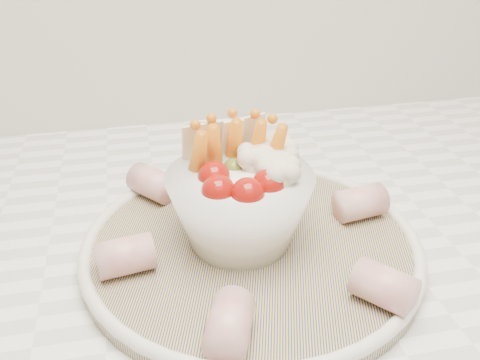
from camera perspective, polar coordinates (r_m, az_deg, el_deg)
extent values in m
cube|color=white|center=(0.59, 8.68, -5.99)|extent=(2.04, 0.62, 0.04)
cylinder|color=navy|center=(0.52, 1.22, -7.25)|extent=(0.40, 0.40, 0.01)
torus|color=white|center=(0.52, 1.23, -6.59)|extent=(0.33, 0.33, 0.01)
sphere|color=maroon|center=(0.46, -2.34, -1.20)|extent=(0.03, 0.03, 0.03)
sphere|color=maroon|center=(0.45, 0.82, -1.53)|extent=(0.03, 0.03, 0.03)
sphere|color=maroon|center=(0.47, 3.08, -0.49)|extent=(0.03, 0.03, 0.03)
sphere|color=maroon|center=(0.48, -2.80, 0.33)|extent=(0.03, 0.03, 0.03)
sphere|color=#516822|center=(0.50, -0.64, 1.13)|extent=(0.02, 0.02, 0.02)
cone|color=orange|center=(0.50, -2.78, 2.86)|extent=(0.03, 0.04, 0.07)
cone|color=orange|center=(0.51, -0.57, 3.48)|extent=(0.02, 0.04, 0.07)
cone|color=orange|center=(0.51, 1.83, 3.38)|extent=(0.03, 0.04, 0.07)
cone|color=orange|center=(0.49, -4.50, 2.07)|extent=(0.03, 0.04, 0.07)
cone|color=orange|center=(0.50, 3.67, 2.79)|extent=(0.04, 0.04, 0.07)
sphere|color=beige|center=(0.50, 3.95, 1.60)|extent=(0.03, 0.03, 0.03)
sphere|color=beige|center=(0.48, 4.23, 0.25)|extent=(0.03, 0.03, 0.03)
sphere|color=beige|center=(0.52, 3.91, 2.66)|extent=(0.03, 0.03, 0.03)
sphere|color=beige|center=(0.50, 1.80, 1.72)|extent=(0.03, 0.03, 0.03)
cube|color=beige|center=(0.52, -2.16, 4.01)|extent=(0.05, 0.02, 0.05)
cube|color=beige|center=(0.52, 0.24, 4.33)|extent=(0.05, 0.03, 0.05)
cube|color=beige|center=(0.51, -3.73, 3.70)|extent=(0.05, 0.02, 0.05)
cylinder|color=#BE575C|center=(0.56, 12.71, -2.39)|extent=(0.05, 0.04, 0.03)
cylinder|color=#BE575C|center=(0.62, 2.78, 1.61)|extent=(0.05, 0.06, 0.03)
cylinder|color=#BE575C|center=(0.59, -9.30, -0.33)|extent=(0.06, 0.06, 0.03)
cylinder|color=#BE575C|center=(0.48, -12.15, -7.92)|extent=(0.05, 0.04, 0.03)
cylinder|color=#BE575C|center=(0.41, -1.13, -15.13)|extent=(0.05, 0.06, 0.03)
cylinder|color=#BE575C|center=(0.46, 15.13, -10.91)|extent=(0.06, 0.06, 0.03)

